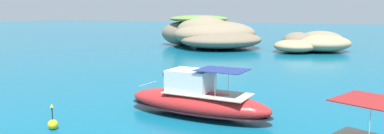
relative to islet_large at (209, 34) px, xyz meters
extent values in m
ellipsoid|color=#84755B|center=(-0.88, -0.45, 0.42)|extent=(14.03, 14.10, 5.74)
ellipsoid|color=#84755B|center=(0.98, 0.62, -0.06)|extent=(19.28, 20.87, 4.79)
ellipsoid|color=#756651|center=(2.96, -1.66, -0.91)|extent=(18.35, 19.27, 3.10)
ellipsoid|color=#756651|center=(-6.13, 1.06, -0.17)|extent=(11.69, 10.49, 4.58)
ellipsoid|color=olive|center=(-3.07, 2.04, 2.70)|extent=(11.61, 10.56, 1.43)
ellipsoid|color=#9E8966|center=(19.97, 0.32, -1.10)|extent=(12.24, 12.96, 2.72)
ellipsoid|color=#9E8966|center=(16.02, -2.49, -1.43)|extent=(6.94, 8.35, 2.06)
ellipsoid|color=#84755B|center=(19.37, 3.62, -0.84)|extent=(9.30, 8.68, 3.24)
ellipsoid|color=#84755B|center=(18.91, 3.14, -1.56)|extent=(9.64, 8.93, 1.80)
ellipsoid|color=#756651|center=(15.98, -0.17, -0.88)|extent=(5.20, 6.39, 3.15)
ellipsoid|color=red|center=(15.87, -41.66, -1.63)|extent=(9.83, 3.50, 1.64)
ellipsoid|color=black|center=(15.87, -41.66, -2.00)|extent=(10.03, 3.57, 0.20)
cube|color=#C6B793|center=(16.59, -41.70, -0.94)|extent=(5.46, 2.80, 0.06)
cube|color=silver|center=(15.39, -41.63, -0.23)|extent=(2.83, 2.20, 1.35)
cube|color=#2D4756|center=(14.02, -41.54, -0.09)|extent=(0.42, 1.90, 0.72)
cylinder|color=silver|center=(12.11, -41.42, -0.76)|extent=(0.16, 2.03, 0.04)
cube|color=navy|center=(17.56, -41.77, 0.61)|extent=(3.04, 2.44, 0.04)
cylinder|color=silver|center=(17.49, -42.78, -0.16)|extent=(0.03, 0.03, 1.55)
cylinder|color=silver|center=(17.62, -40.75, -0.16)|extent=(0.03, 0.03, 1.55)
cube|color=maroon|center=(25.77, -47.45, 0.84)|extent=(3.82, 3.47, 0.04)
cylinder|color=silver|center=(25.33, -48.45, 0.01)|extent=(0.03, 0.03, 1.66)
sphere|color=yellow|center=(9.60, -47.50, -2.18)|extent=(0.56, 0.56, 0.56)
cylinder|color=black|center=(9.60, -47.50, -1.68)|extent=(0.06, 0.06, 1.00)
cone|color=yellow|center=(9.60, -47.50, -1.08)|extent=(0.20, 0.20, 0.20)
camera|label=1|loc=(24.66, -61.61, 4.08)|focal=33.15mm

